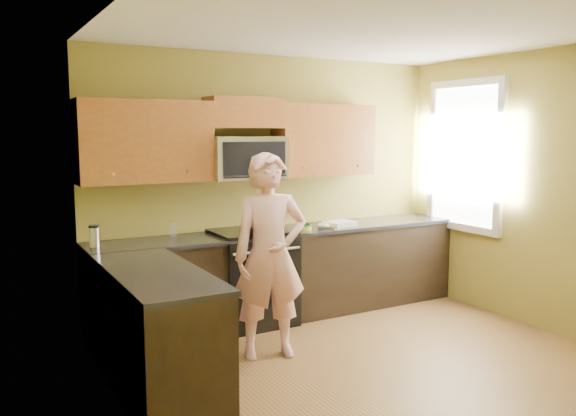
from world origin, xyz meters
TOP-DOWN VIEW (x-y plane):
  - floor at (0.00, 0.00)m, footprint 4.00×4.00m
  - ceiling at (0.00, 0.00)m, footprint 4.00×4.00m
  - wall_back at (0.00, 2.00)m, footprint 4.00×0.00m
  - wall_left at (-2.00, 0.00)m, footprint 0.00×4.00m
  - wall_right at (2.00, 0.00)m, footprint 0.00×4.00m
  - cabinet_back_run at (0.00, 1.70)m, footprint 4.00×0.60m
  - cabinet_left_run at (-1.70, 0.60)m, footprint 0.60×1.60m
  - countertop_back at (0.00, 1.69)m, footprint 4.00×0.62m
  - countertop_left at (-1.69, 0.60)m, footprint 0.62×1.60m
  - stove at (-0.40, 1.68)m, footprint 0.76×0.65m
  - microwave at (-0.40, 1.80)m, footprint 0.76×0.40m
  - upper_cab_left at (-1.39, 1.83)m, footprint 1.22×0.33m
  - upper_cab_right at (0.54, 1.83)m, footprint 1.12×0.33m
  - upper_cab_over_mw at (-0.40, 1.83)m, footprint 0.76×0.33m
  - window at (1.98, 1.20)m, footprint 0.06×1.06m
  - woman at (-0.64, 0.83)m, footprint 0.72×0.56m
  - frying_pan at (-0.39, 1.51)m, footprint 0.40×0.56m
  - butter_tub at (0.15, 1.54)m, footprint 0.14×0.14m
  - toast_slice at (0.48, 1.52)m, footprint 0.13×0.13m
  - napkin_a at (-0.28, 1.52)m, footprint 0.13×0.13m
  - napkin_b at (0.36, 1.55)m, footprint 0.13×0.14m
  - dish_towel at (0.61, 1.61)m, footprint 0.34×0.29m
  - travel_mug at (-1.90, 1.71)m, footprint 0.09×0.09m
  - glass_b at (-1.13, 1.90)m, footprint 0.09×0.09m

SIDE VIEW (x-z plane):
  - floor at x=0.00m, z-range 0.00..0.00m
  - cabinet_back_run at x=0.00m, z-range 0.00..0.88m
  - cabinet_left_run at x=-1.70m, z-range 0.00..0.88m
  - stove at x=-0.40m, z-range 0.00..0.95m
  - woman at x=-0.64m, z-range 0.00..1.74m
  - countertop_back at x=0.00m, z-range 0.88..0.92m
  - countertop_left at x=-1.69m, z-range 0.88..0.92m
  - butter_tub at x=0.15m, z-range 0.88..0.96m
  - travel_mug at x=-1.90m, z-range 0.82..1.02m
  - toast_slice at x=0.48m, z-range 0.92..0.93m
  - dish_towel at x=0.61m, z-range 0.92..0.97m
  - frying_pan at x=-0.39m, z-range 0.92..0.98m
  - napkin_a at x=-0.28m, z-range 0.92..0.98m
  - napkin_b at x=0.36m, z-range 0.92..0.99m
  - glass_b at x=-1.13m, z-range 0.92..1.04m
  - wall_back at x=0.00m, z-range -0.65..3.35m
  - wall_left at x=-2.00m, z-range -0.65..3.35m
  - wall_right at x=2.00m, z-range -0.65..3.35m
  - microwave at x=-0.40m, z-range 1.24..1.66m
  - upper_cab_left at x=-1.39m, z-range 1.07..1.82m
  - upper_cab_right at x=0.54m, z-range 1.07..1.82m
  - window at x=1.98m, z-range 0.82..2.48m
  - upper_cab_over_mw at x=-0.40m, z-range 1.95..2.25m
  - ceiling at x=0.00m, z-range 2.70..2.70m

